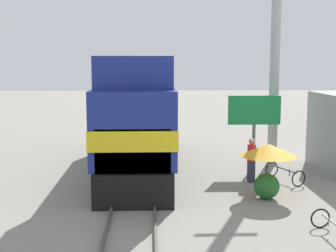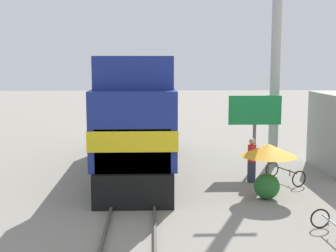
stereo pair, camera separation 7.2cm
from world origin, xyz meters
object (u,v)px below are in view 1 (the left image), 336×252
(vendor_umbrella, at_px, (269,150))
(bicycle, at_px, (285,174))
(utility_pole, at_px, (275,61))
(billboard_sign, at_px, (254,114))
(locomotive, at_px, (137,124))
(person_bystander, at_px, (251,158))
(bicycle_spare, at_px, (333,228))

(vendor_umbrella, bearing_deg, bicycle, 58.78)
(utility_pole, relative_size, billboard_sign, 2.88)
(utility_pole, bearing_deg, locomotive, -169.14)
(utility_pole, height_order, person_bystander, utility_pole)
(locomotive, distance_m, bicycle, 6.74)
(person_bystander, xyz_separation_m, bicycle, (1.40, 0.02, -0.66))
(bicycle, height_order, bicycle_spare, bicycle)
(vendor_umbrella, relative_size, bicycle, 1.05)
(bicycle_spare, bearing_deg, utility_pole, -98.06)
(bicycle, bearing_deg, bicycle_spare, -115.52)
(locomotive, xyz_separation_m, billboard_sign, (5.30, 0.04, 0.40))
(person_bystander, relative_size, bicycle_spare, 1.02)
(locomotive, height_order, vendor_umbrella, locomotive)
(vendor_umbrella, xyz_separation_m, person_bystander, (-0.17, 2.01, -0.73))
(locomotive, height_order, person_bystander, locomotive)
(vendor_umbrella, distance_m, bicycle_spare, 4.51)
(locomotive, bearing_deg, billboard_sign, 0.42)
(locomotive, bearing_deg, person_bystander, -25.44)
(vendor_umbrella, xyz_separation_m, bicycle_spare, (0.78, -4.21, -1.41))
(utility_pole, xyz_separation_m, bicycle_spare, (-0.83, -9.70, -4.61))
(billboard_sign, bearing_deg, locomotive, -179.58)
(vendor_umbrella, bearing_deg, locomotive, 138.95)
(locomotive, xyz_separation_m, vendor_umbrella, (4.88, -4.25, -0.43))
(utility_pole, bearing_deg, bicycle_spare, -94.86)
(locomotive, height_order, billboard_sign, locomotive)
(vendor_umbrella, xyz_separation_m, bicycle, (1.23, 2.02, -1.38))
(billboard_sign, distance_m, bicycle_spare, 8.79)
(utility_pole, distance_m, bicycle_spare, 10.77)
(locomotive, relative_size, utility_pole, 1.26)
(utility_pole, xyz_separation_m, billboard_sign, (-1.19, -1.21, -2.37))
(person_bystander, bearing_deg, bicycle_spare, -81.29)
(utility_pole, height_order, bicycle, utility_pole)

